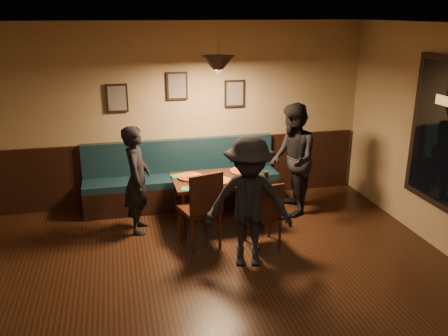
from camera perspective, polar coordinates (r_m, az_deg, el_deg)
The scene contains 23 objects.
floor at distance 4.76m, azimuth 1.00°, elevation -19.39°, with size 7.00×7.00×0.00m, color black.
ceiling at distance 3.76m, azimuth 1.25°, elevation 16.64°, with size 7.00×7.00×0.00m, color silver.
wall_back at distance 7.36m, azimuth -5.64°, elevation 6.45°, with size 6.00×6.00×0.00m, color #8C704F.
wainscot at distance 7.57m, azimuth -5.40°, elevation -0.27°, with size 5.88×0.06×1.00m, color black.
booth_bench at distance 7.31m, azimuth -5.10°, elevation -0.93°, with size 3.00×0.60×1.00m, color #0F232D, non-canonical shape.
picture_left at distance 7.21m, azimuth -12.86°, elevation 8.27°, with size 0.32×0.04×0.42m, color black.
picture_center at distance 7.25m, azimuth -5.72°, elevation 9.89°, with size 0.32×0.04×0.42m, color black.
picture_right at distance 7.44m, azimuth 1.28°, elevation 9.02°, with size 0.32×0.04×0.42m, color black.
pendant_lamp at distance 6.28m, azimuth -0.74°, elevation 12.34°, with size 0.44×0.44×0.25m, color black.
dining_table at distance 6.75m, azimuth -0.68°, elevation -3.98°, with size 1.28×0.82×0.68m, color black.
chair_near_left at distance 6.09m, azimuth -3.01°, elevation -4.80°, with size 0.46×0.46×1.03m, color black, non-canonical shape.
chair_near_right at distance 6.10m, azimuth 4.74°, elevation -5.48°, with size 0.40×0.40×0.90m, color black, non-canonical shape.
diner_left at distance 6.48m, azimuth -10.50°, elevation -1.43°, with size 0.55×0.36×1.50m, color black.
diner_right at distance 7.00m, azimuth 8.30°, elevation 0.97°, with size 0.81×0.63×1.68m, color black.
diner_front at distance 5.51m, azimuth 3.05°, elevation -4.22°, with size 1.03×0.59×1.59m, color black.
pizza_a at distance 6.65m, azimuth -4.12°, elevation -1.06°, with size 0.36×0.36×0.04m, color orange.
pizza_b at distance 6.48m, azimuth -0.66°, elevation -1.54°, with size 0.34×0.34×0.04m, color orange.
pizza_c at distance 6.88m, azimuth 2.23°, elevation -0.33°, with size 0.35×0.35×0.04m, color orange.
soda_glass at distance 6.48m, azimuth 5.10°, elevation -1.07°, with size 0.07×0.07×0.15m, color black.
tabasco_bottle at distance 6.66m, azimuth 4.03°, elevation -0.68°, with size 0.03×0.03×0.12m, color #9E1805.
napkin_a at distance 6.74m, azimuth -5.72°, elevation -0.96°, with size 0.16×0.16×0.01m, color #1E7238.
napkin_b at distance 6.25m, azimuth -4.47°, elevation -2.51°, with size 0.16×0.16×0.01m, color #207B30.
cutlery_set at distance 6.27m, azimuth -0.07°, elevation -2.41°, with size 0.02×0.18×0.00m, color silver.
Camera 1 is at (-0.93, -3.64, 2.92)m, focal length 37.67 mm.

